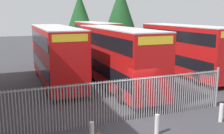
{
  "coord_description": "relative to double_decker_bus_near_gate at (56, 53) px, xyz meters",
  "views": [
    {
      "loc": [
        -6.13,
        -11.65,
        5.37
      ],
      "look_at": [
        0.0,
        4.0,
        2.0
      ],
      "focal_mm": 42.46,
      "sensor_mm": 36.0,
      "label": 1
    }
  ],
  "objects": [
    {
      "name": "palisade_fence",
      "position": [
        1.07,
        -8.98,
        -1.24
      ],
      "size": [
        13.55,
        0.14,
        2.35
      ],
      "color": "gray",
      "rests_on": "ground"
    },
    {
      "name": "double_decker_bus_far_back",
      "position": [
        6.3,
        9.61,
        0.0
      ],
      "size": [
        2.54,
        10.81,
        4.42
      ],
      "color": "#B70C0C",
      "rests_on": "ground"
    },
    {
      "name": "double_decker_bus_behind_fence_left",
      "position": [
        3.91,
        -3.08,
        0.0
      ],
      "size": [
        2.54,
        10.81,
        4.42
      ],
      "color": "red",
      "rests_on": "ground"
    },
    {
      "name": "tree_tall_back",
      "position": [
        12.47,
        16.26,
        3.45
      ],
      "size": [
        5.08,
        5.08,
        9.51
      ],
      "color": "#4C3823",
      "rests_on": "ground"
    },
    {
      "name": "bollard_near_left",
      "position": [
        -0.38,
        -10.68,
        -1.95
      ],
      "size": [
        0.2,
        0.2,
        0.95
      ],
      "primitive_type": "cylinder",
      "color": "silver",
      "rests_on": "ground"
    },
    {
      "name": "bollard_center_front",
      "position": [
        2.61,
        -10.94,
        -1.95
      ],
      "size": [
        0.2,
        0.2,
        0.95
      ],
      "primitive_type": "cylinder",
      "color": "silver",
      "rests_on": "ground"
    },
    {
      "name": "tree_short_side",
      "position": [
        6.01,
        15.39,
        2.94
      ],
      "size": [
        3.98,
        3.98,
        8.22
      ],
      "color": "#4C3823",
      "rests_on": "ground"
    },
    {
      "name": "double_decker_bus_near_gate",
      "position": [
        0.0,
        0.0,
        0.0
      ],
      "size": [
        2.54,
        10.81,
        4.42
      ],
      "color": "red",
      "rests_on": "ground"
    },
    {
      "name": "ground_plane",
      "position": [
        2.77,
        -0.98,
        -2.42
      ],
      "size": [
        100.0,
        100.0,
        0.0
      ],
      "primitive_type": "plane",
      "color": "#3D3D42"
    },
    {
      "name": "double_decker_bus_behind_fence_right",
      "position": [
        11.06,
        -1.26,
        0.0
      ],
      "size": [
        2.54,
        10.81,
        4.42
      ],
      "color": "red",
      "rests_on": "ground"
    },
    {
      "name": "bollard_near_right",
      "position": [
        6.38,
        -10.87,
        -1.95
      ],
      "size": [
        0.2,
        0.2,
        0.95
      ],
      "primitive_type": "cylinder",
      "color": "silver",
      "rests_on": "ground"
    }
  ]
}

